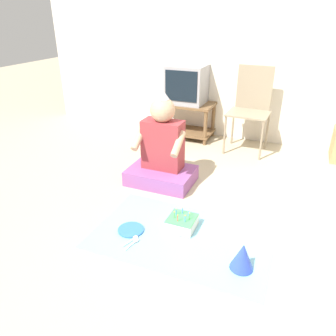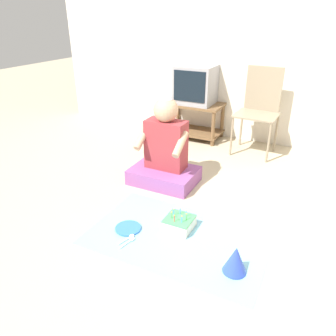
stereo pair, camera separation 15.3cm
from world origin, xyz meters
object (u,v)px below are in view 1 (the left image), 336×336
Objects in this scene: folding_chair at (251,104)px; person_seated at (162,153)px; birthday_cake at (182,222)px; paper_plate at (131,230)px; tv at (187,84)px; party_hat_blue at (243,256)px.

folding_chair reaches higher than person_seated.
birthday_cake is 0.39m from paper_plate.
folding_chair reaches higher than paper_plate.
tv is at bearing 173.20° from folding_chair.
party_hat_blue is 0.85m from paper_plate.
birthday_cake is (-0.15, -1.78, -0.49)m from folding_chair.
tv is 2.08m from birthday_cake.
tv reaches higher than birthday_cake.
tv is 2.50m from party_hat_blue.
tv is at bearing 118.39° from party_hat_blue.
tv reaches higher than party_hat_blue.
person_seated is at bearing 136.56° from party_hat_blue.
folding_chair is at bearing 62.77° from person_seated.
party_hat_blue reaches higher than paper_plate.
party_hat_blue is (0.50, -0.26, 0.05)m from birthday_cake.
folding_chair is at bearing 85.09° from birthday_cake.
party_hat_blue is (0.35, -2.04, -0.44)m from folding_chair.
tv is 0.48× the size of folding_chair.
party_hat_blue is (0.94, -0.89, -0.19)m from person_seated.
paper_plate is (-0.34, -0.18, -0.04)m from birthday_cake.
tv is at bearing 109.15° from birthday_cake.
party_hat_blue is at bearing -27.21° from birthday_cake.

